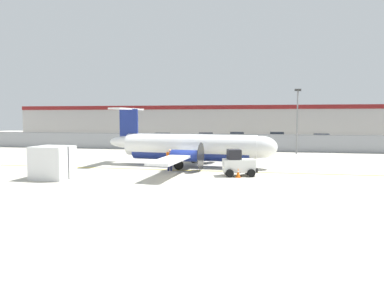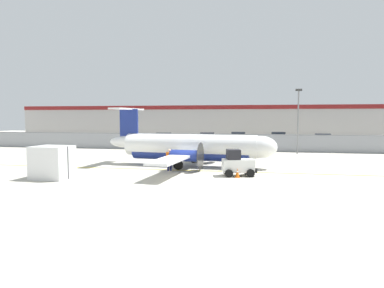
# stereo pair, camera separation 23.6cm
# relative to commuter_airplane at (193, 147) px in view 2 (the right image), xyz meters

# --- Properties ---
(ground_plane) EXTENTS (140.00, 140.00, 0.01)m
(ground_plane) POSITION_rel_commuter_airplane_xyz_m (0.19, -2.32, -1.60)
(ground_plane) COLOR #B7B2A3
(perimeter_fence) EXTENTS (98.00, 0.10, 2.10)m
(perimeter_fence) POSITION_rel_commuter_airplane_xyz_m (0.19, 13.68, -0.49)
(perimeter_fence) COLOR gray
(perimeter_fence) RESTS_ON ground
(parking_lot_strip) EXTENTS (98.00, 17.00, 0.12)m
(parking_lot_strip) POSITION_rel_commuter_airplane_xyz_m (0.19, 25.18, -1.54)
(parking_lot_strip) COLOR #38383A
(parking_lot_strip) RESTS_ON ground
(background_building) EXTENTS (91.00, 8.10, 6.50)m
(background_building) POSITION_rel_commuter_airplane_xyz_m (0.19, 43.67, 1.66)
(background_building) COLOR #BCB7B2
(background_building) RESTS_ON ground
(commuter_airplane) EXTENTS (14.74, 16.08, 4.92)m
(commuter_airplane) POSITION_rel_commuter_airplane_xyz_m (0.00, 0.00, 0.00)
(commuter_airplane) COLOR white
(commuter_airplane) RESTS_ON ground
(baggage_tug) EXTENTS (2.53, 1.83, 1.88)m
(baggage_tug) POSITION_rel_commuter_airplane_xyz_m (3.96, -4.09, -0.75)
(baggage_tug) COLOR silver
(baggage_tug) RESTS_ON ground
(ground_crew_worker) EXTENTS (0.55, 0.42, 1.70)m
(ground_crew_worker) POSITION_rel_commuter_airplane_xyz_m (-1.33, -2.71, -0.65)
(ground_crew_worker) COLOR #191E4C
(ground_crew_worker) RESTS_ON ground
(cargo_container) EXTENTS (2.53, 2.16, 2.20)m
(cargo_container) POSITION_rel_commuter_airplane_xyz_m (-8.26, -7.43, -0.50)
(cargo_container) COLOR silver
(cargo_container) RESTS_ON ground
(traffic_cone_near_left) EXTENTS (0.36, 0.36, 0.64)m
(traffic_cone_near_left) POSITION_rel_commuter_airplane_xyz_m (4.00, -4.77, -1.29)
(traffic_cone_near_left) COLOR orange
(traffic_cone_near_left) RESTS_ON ground
(traffic_cone_near_right) EXTENTS (0.36, 0.36, 0.64)m
(traffic_cone_near_right) POSITION_rel_commuter_airplane_xyz_m (2.83, -1.63, -1.29)
(traffic_cone_near_right) COLOR orange
(traffic_cone_near_right) RESTS_ON ground
(parked_car_0) EXTENTS (4.35, 2.34, 1.58)m
(parked_car_0) POSITION_rel_commuter_airplane_xyz_m (-13.47, 19.63, -0.71)
(parked_car_0) COLOR slate
(parked_car_0) RESTS_ON parking_lot_strip
(parked_car_1) EXTENTS (4.34, 2.32, 1.58)m
(parked_car_1) POSITION_rel_commuter_airplane_xyz_m (-9.01, 23.93, -0.71)
(parked_car_1) COLOR silver
(parked_car_1) RESTS_ON parking_lot_strip
(parked_car_2) EXTENTS (4.37, 2.39, 1.58)m
(parked_car_2) POSITION_rel_commuter_airplane_xyz_m (-2.39, 26.00, -0.71)
(parked_car_2) COLOR black
(parked_car_2) RESTS_ON parking_lot_strip
(parked_car_3) EXTENTS (4.35, 2.34, 1.58)m
(parked_car_3) POSITION_rel_commuter_airplane_xyz_m (2.39, 28.64, -0.71)
(parked_car_3) COLOR #B28C19
(parked_car_3) RESTS_ON parking_lot_strip
(parked_car_4) EXTENTS (4.23, 2.06, 1.58)m
(parked_car_4) POSITION_rel_commuter_airplane_xyz_m (8.70, 29.89, -0.71)
(parked_car_4) COLOR #B28C19
(parked_car_4) RESTS_ON parking_lot_strip
(parked_car_5) EXTENTS (4.37, 2.39, 1.58)m
(parked_car_5) POSITION_rel_commuter_airplane_xyz_m (15.14, 25.66, -0.71)
(parked_car_5) COLOR #19662D
(parked_car_5) RESTS_ON parking_lot_strip
(apron_light_pole) EXTENTS (0.70, 0.30, 7.27)m
(apron_light_pole) POSITION_rel_commuter_airplane_xyz_m (9.80, 11.59, 2.70)
(apron_light_pole) COLOR slate
(apron_light_pole) RESTS_ON ground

